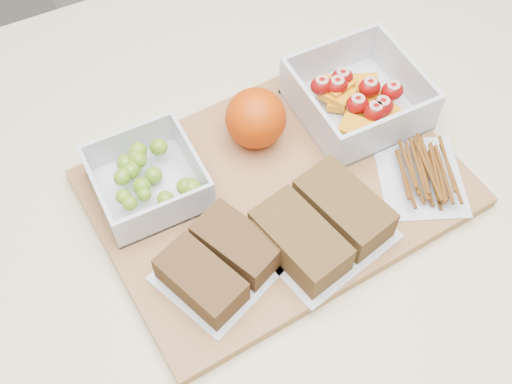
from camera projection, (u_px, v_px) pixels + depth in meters
counter at (258, 344)px, 1.14m from camera, size 1.20×0.90×0.90m
cutting_board at (278, 189)px, 0.77m from camera, size 0.44×0.33×0.02m
grape_container at (148, 178)px, 0.74m from camera, size 0.12×0.12×0.05m
fruit_container at (357, 98)px, 0.80m from camera, size 0.15×0.15×0.06m
orange at (256, 118)px, 0.77m from camera, size 0.07×0.07×0.07m
sandwich_bag_left at (219, 262)px, 0.68m from camera, size 0.15×0.15×0.04m
sandwich_bag_center at (322, 225)px, 0.71m from camera, size 0.17×0.15×0.04m
pretzel_bag at (422, 172)px, 0.76m from camera, size 0.14×0.15×0.03m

